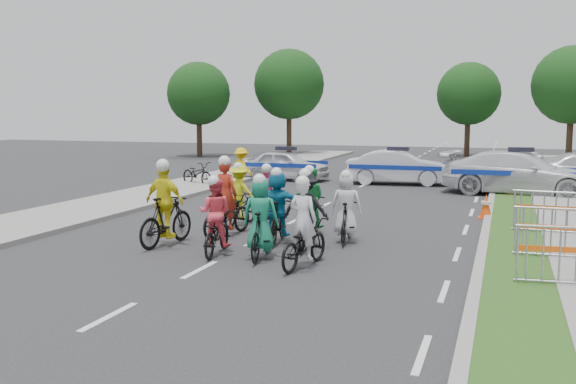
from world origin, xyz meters
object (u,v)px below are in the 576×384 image
(parked_bike, at_px, (197,174))
(rider_4, at_px, (306,218))
(barrier_2, at_px, (556,214))
(police_car_0, at_px, (286,165))
(cone_0, at_px, (486,206))
(rider_2, at_px, (216,225))
(marshal_hiviz, at_px, (241,168))
(cone_1, at_px, (513,188))
(tree_3, at_px, (289,84))
(rider_9, at_px, (268,204))
(rider_10, at_px, (240,201))
(rider_1, at_px, (261,226))
(tree_1, at_px, (572,85))
(rider_0, at_px, (304,237))
(rider_6, at_px, (226,210))
(police_car_2, at_px, (520,173))
(rider_7, at_px, (346,214))
(rider_8, at_px, (310,208))
(police_car_1, at_px, (398,167))
(tree_4, at_px, (469,94))
(rider_5, at_px, (278,211))
(rider_3, at_px, (166,213))
(barrier_1, at_px, (565,236))
(tree_0, at_px, (199,94))

(parked_bike, bearing_deg, rider_4, -116.52)
(rider_4, height_order, barrier_2, rider_4)
(police_car_0, xyz_separation_m, cone_0, (8.73, -7.86, -0.32))
(rider_2, bearing_deg, marshal_hiviz, -78.51)
(cone_1, height_order, tree_3, tree_3)
(rider_9, relative_size, rider_10, 1.00)
(marshal_hiviz, relative_size, cone_0, 2.28)
(rider_1, relative_size, tree_1, 0.26)
(rider_0, xyz_separation_m, rider_1, (-1.05, 0.41, 0.09))
(cone_0, bearing_deg, parked_bike, 157.94)
(rider_6, relative_size, police_car_2, 0.37)
(rider_7, height_order, rider_8, rider_8)
(cone_1, xyz_separation_m, tree_3, (-14.79, 18.95, 4.55))
(rider_10, height_order, barrier_2, rider_10)
(rider_8, xyz_separation_m, police_car_1, (0.29, 11.72, 0.06))
(tree_1, xyz_separation_m, tree_4, (-6.00, 4.00, -0.35))
(rider_7, bearing_deg, rider_1, 54.11)
(tree_3, bearing_deg, tree_4, 9.46)
(rider_5, distance_m, tree_4, 31.37)
(rider_8, distance_m, tree_1, 27.35)
(police_car_0, bearing_deg, rider_5, -159.41)
(rider_3, bearing_deg, tree_3, -68.26)
(barrier_1, bearing_deg, police_car_2, 93.55)
(police_car_0, relative_size, tree_1, 0.57)
(police_car_0, bearing_deg, rider_0, -157.37)
(rider_10, bearing_deg, rider_7, 164.20)
(police_car_2, bearing_deg, barrier_2, -165.84)
(rider_8, xyz_separation_m, cone_0, (4.06, 3.91, -0.31))
(rider_5, distance_m, barrier_1, 6.15)
(rider_3, height_order, barrier_2, rider_3)
(barrier_1, bearing_deg, barrier_2, 90.00)
(rider_2, distance_m, barrier_2, 8.24)
(rider_2, bearing_deg, police_car_0, -85.61)
(rider_5, height_order, cone_0, rider_5)
(barrier_1, distance_m, cone_1, 10.20)
(rider_3, xyz_separation_m, police_car_1, (3.00, 14.07, -0.05))
(tree_0, bearing_deg, rider_2, -62.77)
(parked_bike, bearing_deg, police_car_2, -58.79)
(police_car_0, xyz_separation_m, barrier_1, (10.40, -13.03, -0.10))
(marshal_hiviz, height_order, barrier_1, marshal_hiviz)
(rider_7, height_order, police_car_0, rider_7)
(tree_0, bearing_deg, tree_1, 4.97)
(rider_10, bearing_deg, rider_3, 85.73)
(rider_6, distance_m, police_car_1, 12.77)
(rider_8, height_order, cone_1, rider_8)
(tree_0, distance_m, tree_1, 23.09)
(police_car_0, relative_size, tree_4, 0.62)
(police_car_0, bearing_deg, tree_0, 42.90)
(tree_4, bearing_deg, barrier_2, -82.55)
(police_car_1, bearing_deg, cone_1, -128.92)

